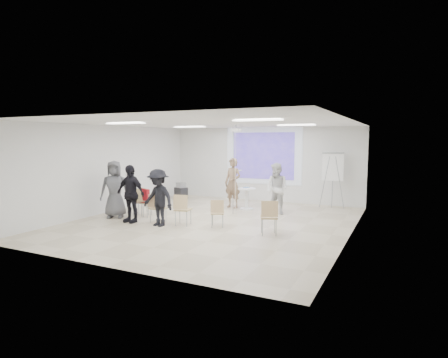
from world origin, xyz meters
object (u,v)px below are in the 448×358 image
at_px(chair_left_inner, 156,206).
at_px(chair_center, 182,207).
at_px(chair_far_left, 140,200).
at_px(audience_mid, 158,194).
at_px(chair_left_mid, 147,200).
at_px(flipchart_easel, 333,167).
at_px(audience_outer, 115,186).
at_px(player_right, 277,186).
at_px(av_cart, 181,192).
at_px(player_left, 233,180).
at_px(chair_right_far, 269,215).
at_px(audience_left, 130,189).
at_px(laptop, 158,207).
at_px(chair_right_inner, 217,211).
at_px(pedestal_table, 247,197).

bearing_deg(chair_left_inner, chair_center, 13.74).
bearing_deg(chair_far_left, audience_mid, -41.87).
bearing_deg(chair_left_mid, chair_far_left, -146.27).
xyz_separation_m(chair_left_mid, flipchart_easel, (5.13, 4.22, 0.96)).
bearing_deg(chair_far_left, audience_outer, -155.03).
distance_m(player_right, audience_mid, 4.11).
bearing_deg(av_cart, chair_far_left, -58.79).
relative_size(player_left, flipchart_easel, 1.01).
xyz_separation_m(player_right, chair_right_far, (0.70, -2.84, -0.40)).
bearing_deg(chair_right_far, player_left, 104.30).
height_order(chair_left_inner, chair_center, chair_center).
bearing_deg(chair_center, audience_left, 178.50).
distance_m(flipchart_easel, av_cart, 6.23).
xyz_separation_m(chair_center, av_cart, (-2.63, 4.09, -0.22)).
height_order(chair_far_left, flipchart_easel, flipchart_easel).
bearing_deg(chair_center, flipchart_easel, 43.16).
bearing_deg(player_right, laptop, -119.37).
xyz_separation_m(chair_left_inner, audience_outer, (-1.69, 0.09, 0.51)).
bearing_deg(laptop, chair_right_inner, -162.97).
relative_size(chair_left_mid, audience_left, 0.48).
xyz_separation_m(player_right, chair_left_inner, (-2.85, -2.92, -0.44)).
bearing_deg(flipchart_easel, chair_center, -131.93).
xyz_separation_m(laptop, audience_mid, (0.28, -0.39, 0.47)).
relative_size(audience_left, audience_outer, 0.98).
bearing_deg(laptop, av_cart, -55.45).
bearing_deg(chair_left_inner, chair_far_left, 164.06).
bearing_deg(audience_left, chair_left_mid, 95.29).
distance_m(audience_mid, av_cart, 4.90).
xyz_separation_m(audience_outer, av_cart, (-0.05, 4.04, -0.70)).
distance_m(player_left, av_cart, 2.95).
bearing_deg(chair_center, chair_left_inner, 171.69).
bearing_deg(audience_left, player_right, 45.18).
relative_size(chair_far_left, audience_mid, 0.50).
bearing_deg(chair_right_far, audience_outer, 156.35).
bearing_deg(audience_mid, pedestal_table, 78.98).
height_order(chair_far_left, chair_right_far, chair_right_far).
bearing_deg(player_left, pedestal_table, -1.94).
distance_m(player_right, av_cart, 4.78).
height_order(chair_left_inner, av_cart, chair_left_inner).
relative_size(chair_left_inner, audience_left, 0.44).
height_order(pedestal_table, chair_right_inner, chair_right_inner).
bearing_deg(flipchart_easel, av_cart, -179.66).
bearing_deg(chair_left_mid, chair_right_far, 17.45).
distance_m(chair_left_mid, chair_right_inner, 2.73).
relative_size(chair_right_inner, laptop, 2.52).
relative_size(pedestal_table, chair_right_inner, 1.04).
xyz_separation_m(chair_right_far, audience_outer, (-5.23, 0.01, 0.48)).
xyz_separation_m(chair_right_inner, audience_outer, (-3.61, -0.20, 0.55)).
bearing_deg(audience_mid, laptop, 135.66).
distance_m(chair_far_left, audience_left, 0.94).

